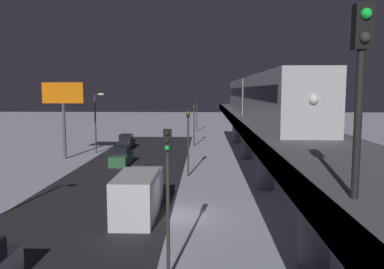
{
  "coord_description": "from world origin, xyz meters",
  "views": [
    {
      "loc": [
        -1.5,
        24.24,
        7.98
      ],
      "look_at": [
        0.05,
        -23.35,
        2.61
      ],
      "focal_mm": 36.65,
      "sensor_mm": 36.0,
      "label": 1
    }
  ],
  "objects": [
    {
      "name": "ground_plane",
      "position": [
        0.0,
        0.0,
        0.0
      ],
      "size": [
        240.0,
        240.0,
        0.0
      ],
      "primitive_type": "plane",
      "color": "silver"
    },
    {
      "name": "avenue_asphalt",
      "position": [
        6.13,
        0.0,
        0.0
      ],
      "size": [
        11.0,
        85.31,
        0.01
      ],
      "primitive_type": "cube",
      "color": "#28282D",
      "rests_on": "ground_plane"
    },
    {
      "name": "elevated_railway",
      "position": [
        -6.35,
        0.0,
        4.91
      ],
      "size": [
        5.0,
        85.31,
        5.71
      ],
      "color": "slate",
      "rests_on": "ground_plane"
    },
    {
      "name": "subway_train",
      "position": [
        -6.44,
        -12.12,
        7.49
      ],
      "size": [
        2.94,
        36.87,
        3.4
      ],
      "color": "#B7BABF",
      "rests_on": "elevated_railway"
    },
    {
      "name": "rail_signal",
      "position": [
        -4.67,
        16.07,
        8.43
      ],
      "size": [
        0.36,
        0.41,
        4.0
      ],
      "color": "black",
      "rests_on": "elevated_railway"
    },
    {
      "name": "sedan_black",
      "position": [
        9.33,
        -28.9,
        0.78
      ],
      "size": [
        1.91,
        4.23,
        1.97
      ],
      "color": "black",
      "rests_on": "ground_plane"
    },
    {
      "name": "sedan_green",
      "position": [
        7.53,
        -17.37,
        0.8
      ],
      "size": [
        1.8,
        4.63,
        1.97
      ],
      "color": "#2D6038",
      "rests_on": "ground_plane"
    },
    {
      "name": "box_truck",
      "position": [
        2.73,
        -0.33,
        1.35
      ],
      "size": [
        2.4,
        7.4,
        2.8
      ],
      "color": "#B2B2B7",
      "rests_on": "ground_plane"
    },
    {
      "name": "traffic_light_near",
      "position": [
        0.03,
        8.35,
        4.2
      ],
      "size": [
        0.32,
        0.44,
        6.4
      ],
      "color": "#2D2D2D",
      "rests_on": "ground_plane"
    },
    {
      "name": "traffic_light_mid",
      "position": [
        0.03,
        -11.7,
        4.2
      ],
      "size": [
        0.32,
        0.44,
        6.4
      ],
      "color": "#2D2D2D",
      "rests_on": "ground_plane"
    },
    {
      "name": "traffic_light_far",
      "position": [
        0.03,
        -31.75,
        4.2
      ],
      "size": [
        0.32,
        0.44,
        6.4
      ],
      "color": "#2D2D2D",
      "rests_on": "ground_plane"
    },
    {
      "name": "traffic_light_distant",
      "position": [
        0.03,
        -51.79,
        4.2
      ],
      "size": [
        0.32,
        0.44,
        6.4
      ],
      "color": "#2D2D2D",
      "rests_on": "ground_plane"
    },
    {
      "name": "commercial_billboard",
      "position": [
        14.9,
        -20.72,
        6.83
      ],
      "size": [
        4.8,
        0.36,
        8.9
      ],
      "color": "#4C4C51",
      "rests_on": "ground_plane"
    },
    {
      "name": "street_lamp_far",
      "position": [
        12.2,
        -25.0,
        4.81
      ],
      "size": [
        1.35,
        0.44,
        7.65
      ],
      "color": "#38383D",
      "rests_on": "ground_plane"
    }
  ]
}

